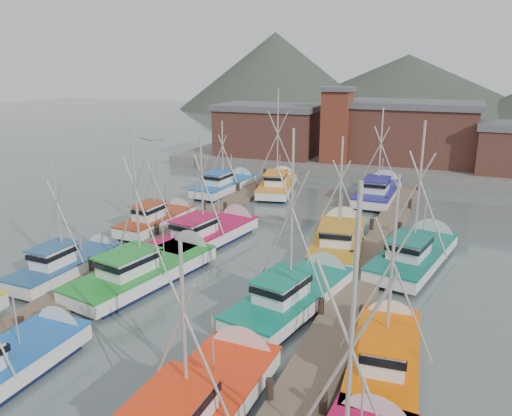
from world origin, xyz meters
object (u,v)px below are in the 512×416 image
at_px(boat_1, 199,406).
at_px(boat_12, 278,185).
at_px(lookout_tower, 336,124).
at_px(boat_0, 1,367).
at_px(boat_4, 151,269).
at_px(boat_8, 210,233).

bearing_deg(boat_1, boat_12, 106.55).
height_order(lookout_tower, boat_0, lookout_tower).
height_order(boat_0, boat_1, boat_0).
xyz_separation_m(boat_4, boat_12, (-0.47, 22.79, 0.00)).
bearing_deg(boat_0, boat_4, 91.12).
height_order(lookout_tower, boat_4, lookout_tower).
bearing_deg(boat_12, lookout_tower, 63.78).
bearing_deg(boat_0, lookout_tower, 87.50).
distance_m(boat_0, boat_1, 8.36).
height_order(lookout_tower, boat_12, boat_12).
xyz_separation_m(boat_1, boat_8, (-8.22, 16.54, 0.00)).
distance_m(boat_1, boat_8, 18.47).
distance_m(lookout_tower, boat_8, 27.63).
bearing_deg(lookout_tower, boat_8, -94.65).
bearing_deg(lookout_tower, boat_0, -92.94).
height_order(boat_0, boat_8, boat_8).
relative_size(boat_0, boat_1, 0.91).
relative_size(boat_0, boat_4, 0.85).
height_order(boat_1, boat_8, boat_8).
bearing_deg(boat_4, boat_8, 98.33).
relative_size(lookout_tower, boat_8, 0.84).
xyz_separation_m(boat_4, boat_8, (0.21, 6.96, -0.00)).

